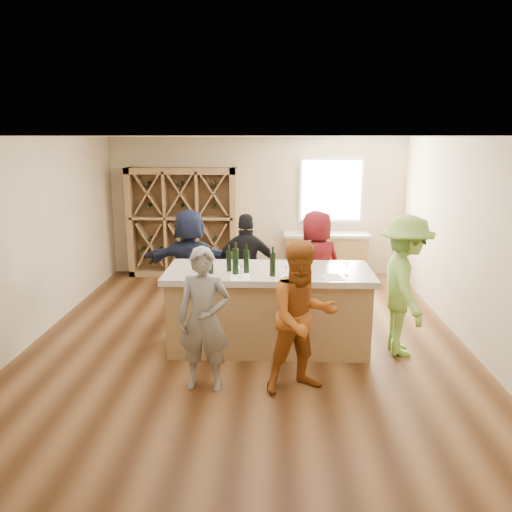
{
  "coord_description": "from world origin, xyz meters",
  "views": [
    {
      "loc": [
        0.35,
        -6.66,
        2.79
      ],
      "look_at": [
        0.1,
        0.2,
        1.15
      ],
      "focal_mm": 35.0,
      "sensor_mm": 36.0,
      "label": 1
    }
  ],
  "objects_px": {
    "sink": "(316,228)",
    "person_server": "(405,286)",
    "wine_bottle_b": "(211,263)",
    "person_near_right": "(303,318)",
    "person_far_right": "(316,266)",
    "person_far_left": "(191,263)",
    "wine_bottle_f": "(273,264)",
    "wine_bottle_c": "(229,261)",
    "tasting_counter_base": "(269,311)",
    "wine_bottle_a": "(201,261)",
    "person_far_mid": "(247,267)",
    "wine_rack": "(183,223)",
    "wine_bottle_d": "(236,261)",
    "wine_bottle_e": "(246,261)",
    "person_near_left": "(204,320)"
  },
  "relations": [
    {
      "from": "sink",
      "to": "person_server",
      "type": "bearing_deg",
      "value": -76.86
    },
    {
      "from": "wine_bottle_b",
      "to": "person_near_right",
      "type": "height_order",
      "value": "person_near_right"
    },
    {
      "from": "wine_bottle_b",
      "to": "person_far_right",
      "type": "relative_size",
      "value": 0.16
    },
    {
      "from": "person_far_left",
      "to": "wine_bottle_f",
      "type": "distance_m",
      "value": 1.97
    },
    {
      "from": "person_near_right",
      "to": "wine_bottle_c",
      "type": "bearing_deg",
      "value": 108.82
    },
    {
      "from": "tasting_counter_base",
      "to": "person_server",
      "type": "height_order",
      "value": "person_server"
    },
    {
      "from": "wine_bottle_a",
      "to": "person_far_left",
      "type": "distance_m",
      "value": 1.39
    },
    {
      "from": "sink",
      "to": "wine_bottle_b",
      "type": "height_order",
      "value": "wine_bottle_b"
    },
    {
      "from": "wine_bottle_c",
      "to": "person_far_mid",
      "type": "distance_m",
      "value": 1.2
    },
    {
      "from": "person_server",
      "to": "person_far_mid",
      "type": "xyz_separation_m",
      "value": [
        -2.1,
        1.19,
        -0.09
      ]
    },
    {
      "from": "person_near_right",
      "to": "person_far_mid",
      "type": "relative_size",
      "value": 1.03
    },
    {
      "from": "wine_rack",
      "to": "wine_bottle_b",
      "type": "relative_size",
      "value": 8.16
    },
    {
      "from": "wine_rack",
      "to": "wine_bottle_a",
      "type": "xyz_separation_m",
      "value": [
        0.91,
        -3.7,
        0.13
      ]
    },
    {
      "from": "wine_bottle_b",
      "to": "person_far_right",
      "type": "bearing_deg",
      "value": 41.32
    },
    {
      "from": "tasting_counter_base",
      "to": "person_near_right",
      "type": "xyz_separation_m",
      "value": [
        0.39,
        -1.19,
        0.36
      ]
    },
    {
      "from": "wine_bottle_b",
      "to": "wine_bottle_d",
      "type": "height_order",
      "value": "wine_bottle_d"
    },
    {
      "from": "tasting_counter_base",
      "to": "wine_bottle_d",
      "type": "relative_size",
      "value": 7.81
    },
    {
      "from": "sink",
      "to": "wine_bottle_f",
      "type": "height_order",
      "value": "wine_bottle_f"
    },
    {
      "from": "wine_bottle_c",
      "to": "tasting_counter_base",
      "type": "bearing_deg",
      "value": 8.52
    },
    {
      "from": "wine_bottle_c",
      "to": "wine_bottle_f",
      "type": "xyz_separation_m",
      "value": [
        0.57,
        -0.22,
        0.02
      ]
    },
    {
      "from": "person_near_right",
      "to": "person_server",
      "type": "height_order",
      "value": "person_server"
    },
    {
      "from": "sink",
      "to": "person_far_mid",
      "type": "xyz_separation_m",
      "value": [
        -1.26,
        -2.44,
        -0.18
      ]
    },
    {
      "from": "person_far_mid",
      "to": "person_server",
      "type": "bearing_deg",
      "value": 150.24
    },
    {
      "from": "sink",
      "to": "person_far_left",
      "type": "distance_m",
      "value": 3.18
    },
    {
      "from": "wine_bottle_c",
      "to": "person_near_right",
      "type": "relative_size",
      "value": 0.16
    },
    {
      "from": "tasting_counter_base",
      "to": "wine_bottle_c",
      "type": "bearing_deg",
      "value": -171.48
    },
    {
      "from": "wine_rack",
      "to": "tasting_counter_base",
      "type": "height_order",
      "value": "wine_rack"
    },
    {
      "from": "person_near_right",
      "to": "person_server",
      "type": "distance_m",
      "value": 1.73
    },
    {
      "from": "wine_bottle_a",
      "to": "wine_bottle_b",
      "type": "bearing_deg",
      "value": -22.53
    },
    {
      "from": "wine_bottle_e",
      "to": "person_near_right",
      "type": "distance_m",
      "value": 1.3
    },
    {
      "from": "wine_bottle_c",
      "to": "wine_bottle_d",
      "type": "height_order",
      "value": "wine_bottle_d"
    },
    {
      "from": "wine_bottle_c",
      "to": "person_near_right",
      "type": "distance_m",
      "value": 1.48
    },
    {
      "from": "wine_bottle_a",
      "to": "person_far_mid",
      "type": "height_order",
      "value": "person_far_mid"
    },
    {
      "from": "wine_rack",
      "to": "tasting_counter_base",
      "type": "xyz_separation_m",
      "value": [
        1.79,
        -3.56,
        -0.6
      ]
    },
    {
      "from": "wine_bottle_a",
      "to": "person_server",
      "type": "xyz_separation_m",
      "value": [
        2.64,
        0.0,
        -0.31
      ]
    },
    {
      "from": "wine_bottle_a",
      "to": "wine_bottle_e",
      "type": "bearing_deg",
      "value": 0.14
    },
    {
      "from": "wine_bottle_c",
      "to": "wine_bottle_a",
      "type": "bearing_deg",
      "value": -169.45
    },
    {
      "from": "person_far_right",
      "to": "person_far_left",
      "type": "relative_size",
      "value": 0.99
    },
    {
      "from": "wine_bottle_b",
      "to": "person_far_left",
      "type": "bearing_deg",
      "value": 110.19
    },
    {
      "from": "wine_bottle_a",
      "to": "wine_bottle_d",
      "type": "height_order",
      "value": "wine_bottle_d"
    },
    {
      "from": "sink",
      "to": "person_far_mid",
      "type": "distance_m",
      "value": 2.75
    },
    {
      "from": "person_near_right",
      "to": "wine_bottle_d",
      "type": "bearing_deg",
      "value": 109.69
    },
    {
      "from": "sink",
      "to": "person_near_left",
      "type": "relative_size",
      "value": 0.33
    },
    {
      "from": "wine_bottle_d",
      "to": "wine_bottle_c",
      "type": "bearing_deg",
      "value": 123.17
    },
    {
      "from": "wine_bottle_c",
      "to": "person_server",
      "type": "bearing_deg",
      "value": -1.6
    },
    {
      "from": "person_server",
      "to": "person_far_right",
      "type": "relative_size",
      "value": 1.07
    },
    {
      "from": "wine_bottle_a",
      "to": "wine_bottle_b",
      "type": "xyz_separation_m",
      "value": [
        0.14,
        -0.06,
        -0.02
      ]
    },
    {
      "from": "tasting_counter_base",
      "to": "wine_bottle_c",
      "type": "distance_m",
      "value": 0.89
    },
    {
      "from": "wine_bottle_e",
      "to": "person_near_left",
      "type": "bearing_deg",
      "value": -111.76
    },
    {
      "from": "wine_rack",
      "to": "wine_bottle_e",
      "type": "relative_size",
      "value": 7.4
    }
  ]
}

